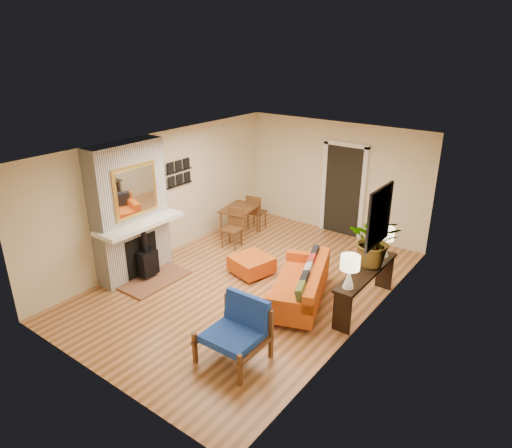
# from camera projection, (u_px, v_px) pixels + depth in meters

# --- Properties ---
(room_shell) EXTENTS (6.50, 6.50, 6.50)m
(room_shell) POSITION_uv_depth(u_px,v_px,m) (347.00, 192.00, 9.75)
(room_shell) COLOR #CB824E
(room_shell) RESTS_ON ground
(fireplace) EXTENTS (1.09, 1.68, 2.60)m
(fireplace) POSITION_uv_depth(u_px,v_px,m) (132.00, 215.00, 8.50)
(fireplace) COLOR white
(fireplace) RESTS_ON ground
(sofa) EXTENTS (1.41, 2.04, 0.74)m
(sofa) POSITION_uv_depth(u_px,v_px,m) (303.00, 285.00, 7.89)
(sofa) COLOR silver
(sofa) RESTS_ON ground
(ottoman) EXTENTS (0.85, 0.85, 0.36)m
(ottoman) POSITION_uv_depth(u_px,v_px,m) (252.00, 264.00, 8.90)
(ottoman) COLOR silver
(ottoman) RESTS_ON ground
(blue_chair) EXTENTS (0.87, 0.86, 0.90)m
(blue_chair) POSITION_uv_depth(u_px,v_px,m) (238.00, 327.00, 6.48)
(blue_chair) COLOR brown
(blue_chair) RESTS_ON ground
(dining_table) EXTENTS (0.86, 1.64, 0.86)m
(dining_table) POSITION_uv_depth(u_px,v_px,m) (242.00, 214.00, 10.44)
(dining_table) COLOR brown
(dining_table) RESTS_ON ground
(console_table) EXTENTS (0.34, 1.85, 0.72)m
(console_table) POSITION_uv_depth(u_px,v_px,m) (366.00, 278.00, 7.61)
(console_table) COLOR black
(console_table) RESTS_ON ground
(lamp_near) EXTENTS (0.30, 0.30, 0.54)m
(lamp_near) POSITION_uv_depth(u_px,v_px,m) (350.00, 268.00, 6.91)
(lamp_near) COLOR white
(lamp_near) RESTS_ON console_table
(lamp_far) EXTENTS (0.30, 0.30, 0.54)m
(lamp_far) POSITION_uv_depth(u_px,v_px,m) (385.00, 238.00, 7.93)
(lamp_far) COLOR white
(lamp_far) RESTS_ON console_table
(houseplant) EXTENTS (1.00, 0.93, 0.92)m
(houseplant) POSITION_uv_depth(u_px,v_px,m) (375.00, 240.00, 7.57)
(houseplant) COLOR #1E5919
(houseplant) RESTS_ON console_table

